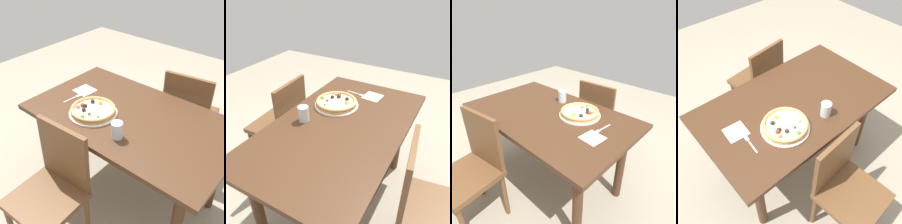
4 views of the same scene
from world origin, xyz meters
The scene contains 9 objects.
ground_plane centered at (0.00, 0.00, 0.00)m, with size 6.00×6.00×0.00m, color #9E937F.
dining_table centered at (0.00, 0.00, 0.62)m, with size 1.41×0.83×0.73m.
chair_near centered at (-0.11, -0.63, 0.48)m, with size 0.42×0.42×0.88m.
chair_far centered at (0.13, 0.63, 0.48)m, with size 0.45×0.45×0.88m.
plate centered at (-0.21, -0.15, 0.74)m, with size 0.33×0.33×0.01m, color white.
pizza centered at (-0.21, -0.15, 0.76)m, with size 0.31×0.31×0.05m.
fork centered at (-0.46, -0.09, 0.74)m, with size 0.03×0.17×0.00m.
drinking_glass centered at (0.07, -0.24, 0.79)m, with size 0.07×0.07×0.11m, color silver.
napkin centered at (-0.48, 0.04, 0.73)m, with size 0.14×0.14×0.00m, color white.
Camera 3 is at (-1.13, 1.00, 1.52)m, focal length 32.88 mm.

